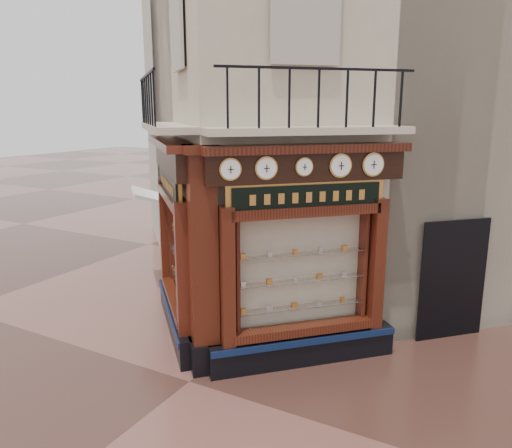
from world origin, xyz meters
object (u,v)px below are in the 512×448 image
Objects in this scene: signboard_left at (170,184)px; signboard_right at (307,197)px; awning at (155,285)px; corner_pilaster at (203,265)px; clock_a at (230,169)px; clock_c at (304,167)px; clock_d at (340,166)px; clock_e at (373,165)px; clock_b at (266,168)px.

signboard_right reaches higher than signboard_left.
signboard_left is at bearing -176.43° from awning.
corner_pilaster is 2.12m from signboard_left.
signboard_right is at bearing 4.65° from clock_a.
corner_pilaster is 1.77m from clock_a.
clock_c is 0.15× the size of signboard_right.
clock_e reaches higher than clock_d.
clock_b is at bearing 180.00° from clock_c.
clock_d is 0.21× the size of signboard_left.
clock_b is 6.44m from awning.
clock_e is 1.26m from signboard_right.
clock_e is 7.13m from awning.
corner_pilaster is 1.94× the size of signboard_right.
signboard_right is (-0.46, -0.30, -0.52)m from clock_d.
clock_c is (1.46, 0.85, 1.67)m from corner_pilaster.
corner_pilaster reaches higher than clock_c.
signboard_left is (-3.81, -0.73, -0.52)m from clock_e.
clock_d is at bearing -129.91° from signboard_left.
corner_pilaster reaches higher than awning.
corner_pilaster is 2.67× the size of awning.
awning is (-5.59, 1.65, -3.62)m from clock_d.
clock_a is at bearing -180.00° from clock_e.
corner_pilaster is 2.02× the size of signboard_left.
signboard_left is (-3.38, -0.30, -0.52)m from clock_d.
clock_d reaches higher than awning.
awning is at bearing 106.14° from clock_b.
clock_a is 1.24m from clock_c.
awning is (-6.02, 1.22, -3.62)m from clock_e.
clock_a reaches higher than awning.
clock_b is (1.00, 0.39, 1.67)m from corner_pilaster.
signboard_right is at bearing -10.25° from corner_pilaster.
signboard_left is (2.21, -1.95, 3.10)m from awning.
signboard_right is (-0.89, -0.73, -0.52)m from clock_e.
clock_c is 1.26m from clock_e.
clock_d reaches higher than clock_a.
clock_a reaches higher than signboard_right.
signboard_right reaches higher than awning.
signboard_right is at bearing -155.81° from awning.
clock_b reaches higher than clock_c.
corner_pilaster is at bearing 169.75° from signboard_right.
corner_pilaster is 1.99m from clock_b.
corner_pilaster is 2.86m from clock_d.
corner_pilaster reaches higher than signboard_left.
clock_e is at bearing -8.39° from corner_pilaster.
signboard_left is (-2.46, 0.62, -0.52)m from clock_b.
clock_c reaches higher than awning.
signboard_left is at bearing 107.97° from clock_a.
clock_a is 1.16× the size of clock_c.
clock_c is 0.21× the size of awning.
clock_d is 6.86m from awning.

